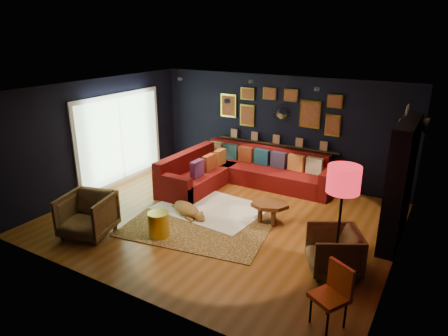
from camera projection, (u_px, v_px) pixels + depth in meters
The scene contains 20 objects.
floor at pixel (221, 219), 8.06m from camera, with size 6.50×6.50×0.00m, color brown.
room_walls at pixel (221, 143), 7.53m from camera, with size 6.50×6.50×6.50m.
sectional at pixel (238, 173), 9.72m from camera, with size 3.41×2.69×0.86m.
ledge at pixel (276, 144), 9.93m from camera, with size 3.20×0.12×0.04m, color black.
gallery_wall at pixel (278, 109), 9.68m from camera, with size 3.15×0.04×1.02m.
sunburst_mirror at pixel (282, 113), 9.66m from camera, with size 0.47×0.16×0.47m.
fireplace at pixel (399, 187), 6.97m from camera, with size 0.31×1.60×2.20m.
deer_head at pixel (414, 124), 7.01m from camera, with size 0.50×0.28×0.45m.
sliding_door at pixel (121, 139), 9.73m from camera, with size 0.06×2.80×2.20m.
ceiling_spots at pixel (242, 86), 7.87m from camera, with size 3.30×2.50×0.06m.
shag_rug at pixel (211, 208), 8.53m from camera, with size 2.17×1.58×0.03m, color white.
leopard_rug at pixel (198, 226), 7.77m from camera, with size 2.72×1.94×0.02m, color tan.
coffee_table at pixel (270, 207), 7.83m from camera, with size 0.92×0.82×0.38m.
pouf at pixel (188, 186), 9.16m from camera, with size 0.58×0.58×0.38m, color maroon.
armchair_left at pixel (87, 213), 7.32m from camera, with size 0.85×0.80×0.88m, color #AE7F45.
armchair_right at pixel (334, 249), 6.22m from camera, with size 0.76×0.71×0.78m, color #AE7F45.
gold_stool at pixel (159, 225), 7.31m from camera, with size 0.38×0.38×0.48m, color gold.
orange_chair at pixel (334, 290), 5.04m from camera, with size 0.55×0.55×0.86m.
floor_lamp at pixel (343, 184), 5.80m from camera, with size 0.49×0.49×1.78m.
dog at pixel (186, 207), 8.18m from camera, with size 1.07×0.53×0.34m, color olive, non-canonical shape.
Camera 1 is at (3.75, -6.23, 3.63)m, focal length 32.00 mm.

